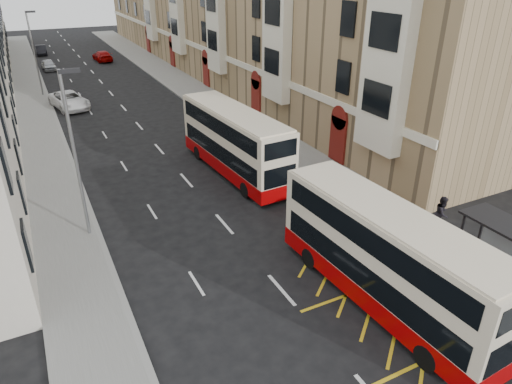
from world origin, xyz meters
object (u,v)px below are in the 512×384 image
white_van (69,100)px  car_dark (41,50)px  double_decker_front (385,258)px  double_decker_rear (235,142)px  street_lamp_near (75,148)px  pedestrian_near (496,289)px  street_lamp_far (34,49)px  car_red (102,56)px  car_silver (49,65)px  pedestrian_far (449,265)px  pedestrian_mid (442,213)px

white_van → car_dark: 31.84m
double_decker_front → double_decker_rear: (0.04, 14.00, 0.04)m
car_dark → street_lamp_near: bearing=-90.9°
double_decker_front → pedestrian_near: bearing=-35.5°
street_lamp_far → double_decker_rear: size_ratio=0.75×
car_red → car_silver: bearing=19.4°
double_decker_front → double_decker_rear: double_decker_rear is taller
street_lamp_near → car_red: size_ratio=1.66×
white_van → car_dark: white_van is taller
street_lamp_near → white_van: (1.89, 24.04, -3.88)m
pedestrian_near → white_van: size_ratio=0.29×
car_silver → car_red: car_red is taller
pedestrian_near → street_lamp_near: bearing=-53.1°
street_lamp_near → car_red: bearing=79.2°
double_decker_front → car_red: (-0.63, 56.93, -1.39)m
white_van → car_silver: bearing=78.8°
street_lamp_near → car_silver: size_ratio=2.10×
double_decker_front → pedestrian_far: double_decker_front is taller
pedestrian_near → white_van: pedestrian_near is taller
street_lamp_far → street_lamp_near: bearing=-90.0°
double_decker_rear → car_red: size_ratio=2.20×
pedestrian_far → car_red: size_ratio=0.34×
street_lamp_far → pedestrian_near: 44.81m
pedestrian_mid → car_dark: bearing=79.5°
pedestrian_near → pedestrian_far: size_ratio=0.96×
pedestrian_mid → street_lamp_far: bearing=89.7°
street_lamp_far → pedestrian_mid: bearing=-67.3°
car_silver → car_red: size_ratio=0.79×
street_lamp_far → white_van: size_ratio=1.46×
pedestrian_near → car_red: bearing=-94.9°
pedestrian_near → pedestrian_mid: (2.58, 5.11, 0.12)m
double_decker_front → pedestrian_near: size_ratio=6.55×
pedestrian_far → car_silver: pedestrian_far is taller
pedestrian_mid → car_dark: 64.99m
pedestrian_far → white_van: bearing=-54.7°
double_decker_rear → pedestrian_near: size_ratio=6.70×
white_van → car_red: size_ratio=1.14×
car_silver → double_decker_rear: bearing=-81.5°
double_decker_front → pedestrian_near: 4.45m
street_lamp_far → pedestrian_near: bearing=-72.9°
white_van → car_dark: bearing=78.6°
pedestrian_far → pedestrian_mid: bearing=-115.1°
pedestrian_near → car_silver: bearing=-87.5°
car_silver → white_van: bearing=-92.0°
pedestrian_near → white_van: bearing=-82.0°
street_lamp_near → pedestrian_far: (12.70, -10.77, -3.66)m
white_van → double_decker_front: bearing=-89.4°
double_decker_rear → car_silver: bearing=97.6°
double_decker_front → car_silver: (-7.82, 53.83, -1.44)m
car_silver → pedestrian_near: bearing=-81.2°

